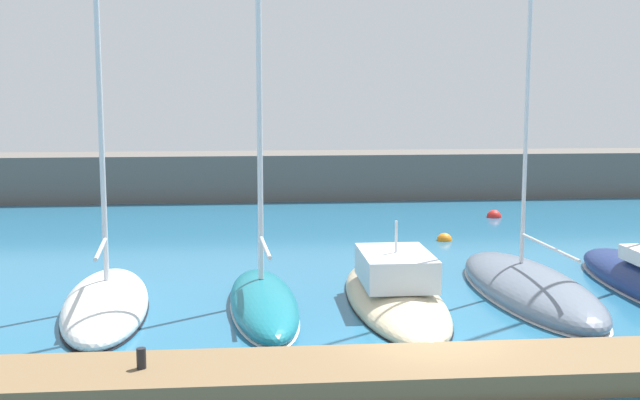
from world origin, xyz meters
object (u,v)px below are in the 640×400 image
Objects in this scene: mooring_buoy_red at (494,217)px; mooring_buoy_orange at (444,241)px; sailboat_white_nearest at (106,302)px; sailboat_slate_fourth at (529,286)px; motorboat_sand_third at (394,294)px; dock_bollard at (141,358)px; sailboat_teal_second at (263,299)px.

mooring_buoy_orange is at bearing -124.24° from mooring_buoy_red.
sailboat_white_nearest is 12.72m from sailboat_slate_fourth.
dock_bollard is (-6.60, -6.58, 0.48)m from motorboat_sand_third.
sailboat_slate_fourth is (8.19, 0.84, -0.02)m from sailboat_teal_second.
sailboat_slate_fourth is 43.09× the size of dock_bollard.
sailboat_teal_second reaches higher than mooring_buoy_red.
motorboat_sand_third is (8.43, 0.09, 0.03)m from sailboat_white_nearest.
dock_bollard is at bearing 135.01° from motorboat_sand_third.
sailboat_slate_fourth reaches higher than sailboat_white_nearest.
motorboat_sand_third is 4.31m from sailboat_slate_fourth.
sailboat_teal_second is 3.93m from motorboat_sand_third.
sailboat_teal_second is 8.24m from sailboat_slate_fourth.
mooring_buoy_orange is at bearing -22.03° from motorboat_sand_third.
dock_bollard is at bearing 153.26° from sailboat_teal_second.
sailboat_slate_fourth is (12.71, 0.56, 0.04)m from sailboat_white_nearest.
sailboat_white_nearest reaches higher than sailboat_teal_second.
mooring_buoy_red is 1.67× the size of dock_bollard.
motorboat_sand_third reaches higher than mooring_buoy_red.
sailboat_slate_fourth is 15.35m from mooring_buoy_red.
mooring_buoy_red is at bearing -51.19° from sailboat_white_nearest.
mooring_buoy_red is (11.75, 15.77, -0.32)m from sailboat_teal_second.
sailboat_white_nearest is 1.57× the size of motorboat_sand_third.
sailboat_teal_second is at bearing -128.04° from mooring_buoy_orange.
motorboat_sand_third is (3.91, 0.38, -0.04)m from sailboat_teal_second.
mooring_buoy_red is 1.14× the size of mooring_buoy_orange.
sailboat_white_nearest reaches higher than mooring_buoy_red.
sailboat_teal_second is 21.11× the size of mooring_buoy_orange.
sailboat_white_nearest is 1.07× the size of sailboat_teal_second.
mooring_buoy_orange is (12.33, 9.69, -0.26)m from sailboat_white_nearest.
sailboat_white_nearest reaches higher than dock_bollard.
sailboat_slate_fourth is at bearing -103.40° from mooring_buoy_red.
sailboat_slate_fourth is 29.46× the size of mooring_buoy_orange.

